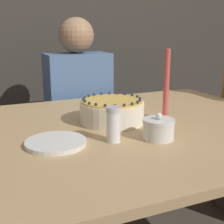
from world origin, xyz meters
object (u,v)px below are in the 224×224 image
object	(u,v)px
cake	(112,111)
sugar_bowl	(158,129)
person_man_blue_shirt	(79,122)
candle	(166,91)
sugar_shaker	(113,124)

from	to	relation	value
cake	sugar_bowl	world-z (taller)	cake
cake	person_man_blue_shirt	distance (m)	0.76
person_man_blue_shirt	cake	bearing A→B (deg)	84.65
sugar_bowl	candle	xyz separation A→B (m)	(0.17, 0.22, 0.09)
person_man_blue_shirt	sugar_shaker	bearing A→B (deg)	80.36
sugar_shaker	candle	xyz separation A→B (m)	(0.33, 0.18, 0.06)
sugar_bowl	candle	world-z (taller)	candle
sugar_shaker	person_man_blue_shirt	distance (m)	0.99
cake	person_man_blue_shirt	world-z (taller)	person_man_blue_shirt
sugar_bowl	person_man_blue_shirt	bearing A→B (deg)	90.28
cake	sugar_shaker	bearing A→B (deg)	-112.26
cake	sugar_bowl	size ratio (longest dim) A/B	2.34
sugar_bowl	person_man_blue_shirt	world-z (taller)	person_man_blue_shirt
sugar_shaker	person_man_blue_shirt	size ratio (longest dim) A/B	0.11
cake	sugar_bowl	xyz separation A→B (m)	(0.07, -0.27, -0.01)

